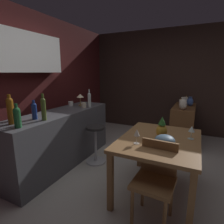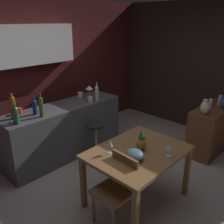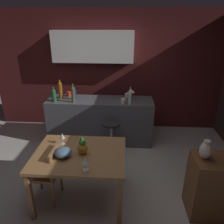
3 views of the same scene
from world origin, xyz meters
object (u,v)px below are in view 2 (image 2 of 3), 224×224
object	(u,v)px
wine_bottle_green	(16,115)
wine_bottle_amber	(13,106)
wine_bottle_clear	(97,93)
vase_ceramic_blue	(223,103)
sideboard_cabinet	(212,129)
wine_bottle_cobalt	(35,106)
chair_near_window	(117,187)
pillar_candle_tall	(210,103)
bar_stool	(96,141)
cup_red	(19,111)
cup_cream	(90,99)
dining_table	(138,157)
wine_glass_left	(170,147)
cup_white	(80,94)
counter_lamp	(89,88)
pillar_candle_short	(220,100)
wine_glass_right	(110,144)
pineapple_centerpiece	(141,141)
fruit_bowl	(134,155)
wine_bottle_olive	(41,106)
vase_ceramic_ivory	(205,107)

from	to	relation	value
wine_bottle_green	wine_bottle_amber	bearing A→B (deg)	71.61
wine_bottle_clear	vase_ceramic_blue	xyz separation A→B (m)	(1.37, -1.68, -0.13)
sideboard_cabinet	wine_bottle_clear	world-z (taller)	wine_bottle_clear
sideboard_cabinet	wine_bottle_cobalt	world-z (taller)	wine_bottle_cobalt
chair_near_window	vase_ceramic_blue	bearing A→B (deg)	-4.21
wine_bottle_clear	pillar_candle_tall	xyz separation A→B (m)	(1.29, -1.49, -0.16)
chair_near_window	wine_bottle_green	bearing A→B (deg)	103.14
bar_stool	cup_red	size ratio (longest dim) A/B	5.35
wine_bottle_clear	cup_cream	bearing A→B (deg)	162.21
dining_table	wine_glass_left	xyz separation A→B (m)	(0.15, -0.34, 0.21)
pillar_candle_tall	cup_white	bearing A→B (deg)	125.48
wine_bottle_clear	counter_lamp	size ratio (longest dim) A/B	1.44
cup_cream	pillar_candle_short	world-z (taller)	pillar_candle_short
wine_bottle_clear	wine_glass_right	bearing A→B (deg)	-127.50
wine_glass_right	vase_ceramic_blue	bearing A→B (deg)	-10.84
wine_bottle_cobalt	counter_lamp	distance (m)	1.12
wine_bottle_amber	sideboard_cabinet	bearing A→B (deg)	-34.11
bar_stool	wine_glass_left	world-z (taller)	wine_glass_left
pineapple_centerpiece	counter_lamp	bearing A→B (deg)	68.98
fruit_bowl	wine_bottle_clear	xyz separation A→B (m)	(0.86, 1.53, 0.25)
wine_glass_right	counter_lamp	world-z (taller)	counter_lamp
wine_bottle_green	wine_bottle_olive	world-z (taller)	wine_bottle_olive
wine_bottle_olive	cup_white	xyz separation A→B (m)	(1.03, 0.37, -0.13)
sideboard_cabinet	pineapple_centerpiece	bearing A→B (deg)	176.16
counter_lamp	pillar_candle_short	size ratio (longest dim) A/B	1.12
wine_glass_right	wine_bottle_green	size ratio (longest dim) A/B	0.60
counter_lamp	dining_table	bearing A→B (deg)	-112.51
wine_bottle_clear	pillar_candle_short	distance (m)	2.17
chair_near_window	wine_bottle_cobalt	distance (m)	1.77
wine_glass_left	cup_cream	distance (m)	1.87
pineapple_centerpiece	cup_white	distance (m)	1.93
wine_glass_left	fruit_bowl	bearing A→B (deg)	142.76
vase_ceramic_ivory	pineapple_centerpiece	bearing A→B (deg)	175.33
bar_stool	wine_bottle_olive	xyz separation A→B (m)	(-0.75, 0.34, 0.72)
wine_bottle_cobalt	vase_ceramic_ivory	distance (m)	2.64
wine_glass_right	wine_bottle_cobalt	distance (m)	1.44
pillar_candle_tall	pillar_candle_short	distance (m)	0.21
bar_stool	pillar_candle_short	distance (m)	2.28
pineapple_centerpiece	wine_bottle_olive	xyz separation A→B (m)	(-0.46, 1.48, 0.22)
wine_bottle_green	cup_white	world-z (taller)	wine_bottle_green
fruit_bowl	wine_bottle_green	bearing A→B (deg)	110.94
bar_stool	wine_bottle_cobalt	world-z (taller)	wine_bottle_cobalt
wine_bottle_amber	cup_red	bearing A→B (deg)	43.46
counter_lamp	sideboard_cabinet	bearing A→B (deg)	-54.31
sideboard_cabinet	wine_glass_right	distance (m)	2.33
chair_near_window	vase_ceramic_ivory	size ratio (longest dim) A/B	3.41
bar_stool	vase_ceramic_blue	distance (m)	2.25
pineapple_centerpiece	wine_bottle_cobalt	xyz separation A→B (m)	(-0.48, 1.63, 0.17)
counter_lamp	vase_ceramic_ivory	xyz separation A→B (m)	(0.86, -1.79, -0.14)
wine_glass_right	wine_bottle_clear	distance (m)	1.56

